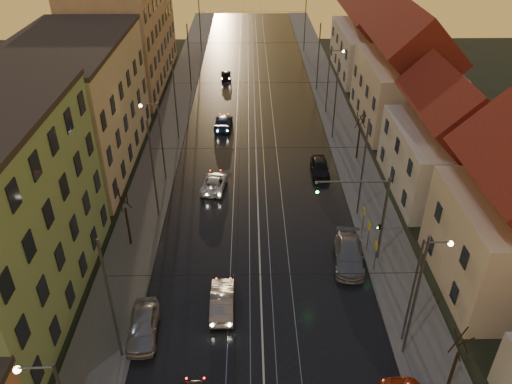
{
  "coord_description": "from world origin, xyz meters",
  "views": [
    {
      "loc": [
        -0.74,
        -11.51,
        24.73
      ],
      "look_at": [
        -0.21,
        22.35,
        3.38
      ],
      "focal_mm": 35.0,
      "sensor_mm": 36.0,
      "label": 1
    }
  ],
  "objects_px": {
    "street_lamp_3": "(331,75)",
    "parked_left_3": "(143,326)",
    "street_lamp_1": "(420,282)",
    "street_lamp_2": "(158,134)",
    "parked_right_1": "(349,255)",
    "driving_car_2": "(214,183)",
    "driving_car_3": "(223,122)",
    "driving_car_4": "(226,75)",
    "traffic_light_mast": "(371,209)",
    "parked_right_2": "(320,167)",
    "driving_car_1": "(222,300)"
  },
  "relations": [
    {
      "from": "street_lamp_3",
      "to": "parked_left_3",
      "type": "xyz_separation_m",
      "value": [
        -16.66,
        -35.26,
        -4.11
      ]
    },
    {
      "from": "street_lamp_1",
      "to": "street_lamp_2",
      "type": "distance_m",
      "value": 27.05
    },
    {
      "from": "street_lamp_2",
      "to": "parked_right_1",
      "type": "distance_m",
      "value": 20.55
    },
    {
      "from": "driving_car_2",
      "to": "driving_car_3",
      "type": "bearing_deg",
      "value": -83.87
    },
    {
      "from": "parked_left_3",
      "to": "driving_car_4",
      "type": "bearing_deg",
      "value": 82.46
    },
    {
      "from": "traffic_light_mast",
      "to": "street_lamp_2",
      "type": "bearing_deg",
      "value": 144.93
    },
    {
      "from": "street_lamp_1",
      "to": "parked_right_2",
      "type": "bearing_deg",
      "value": 97.84
    },
    {
      "from": "traffic_light_mast",
      "to": "parked_right_1",
      "type": "bearing_deg",
      "value": -160.52
    },
    {
      "from": "street_lamp_3",
      "to": "traffic_light_mast",
      "type": "bearing_deg",
      "value": -92.27
    },
    {
      "from": "parked_right_1",
      "to": "driving_car_4",
      "type": "bearing_deg",
      "value": 111.3
    },
    {
      "from": "street_lamp_1",
      "to": "parked_right_2",
      "type": "distance_m",
      "value": 21.67
    },
    {
      "from": "street_lamp_3",
      "to": "driving_car_3",
      "type": "xyz_separation_m",
      "value": [
        -12.83,
        -4.1,
        -4.2
      ]
    },
    {
      "from": "street_lamp_3",
      "to": "parked_left_3",
      "type": "relative_size",
      "value": 1.77
    },
    {
      "from": "driving_car_2",
      "to": "parked_right_2",
      "type": "xyz_separation_m",
      "value": [
        10.23,
        2.69,
        0.11
      ]
    },
    {
      "from": "driving_car_1",
      "to": "traffic_light_mast",
      "type": "bearing_deg",
      "value": -155.34
    },
    {
      "from": "driving_car_3",
      "to": "street_lamp_2",
      "type": "bearing_deg",
      "value": 68.71
    },
    {
      "from": "traffic_light_mast",
      "to": "driving_car_2",
      "type": "relative_size",
      "value": 1.65
    },
    {
      "from": "driving_car_3",
      "to": "driving_car_4",
      "type": "xyz_separation_m",
      "value": [
        -0.27,
        16.77,
        -0.07
      ]
    },
    {
      "from": "street_lamp_3",
      "to": "traffic_light_mast",
      "type": "relative_size",
      "value": 1.11
    },
    {
      "from": "driving_car_2",
      "to": "parked_left_3",
      "type": "xyz_separation_m",
      "value": [
        -3.53,
        -17.64,
        0.16
      ]
    },
    {
      "from": "street_lamp_3",
      "to": "driving_car_2",
      "type": "height_order",
      "value": "street_lamp_3"
    },
    {
      "from": "driving_car_1",
      "to": "driving_car_2",
      "type": "xyz_separation_m",
      "value": [
        -1.39,
        15.45,
        -0.12
      ]
    },
    {
      "from": "street_lamp_2",
      "to": "driving_car_3",
      "type": "bearing_deg",
      "value": 65.66
    },
    {
      "from": "traffic_light_mast",
      "to": "driving_car_2",
      "type": "bearing_deg",
      "value": 139.18
    },
    {
      "from": "traffic_light_mast",
      "to": "driving_car_1",
      "type": "height_order",
      "value": "traffic_light_mast"
    },
    {
      "from": "driving_car_4",
      "to": "parked_left_3",
      "type": "xyz_separation_m",
      "value": [
        -3.56,
        -47.93,
        0.15
      ]
    },
    {
      "from": "street_lamp_2",
      "to": "street_lamp_3",
      "type": "xyz_separation_m",
      "value": [
        18.21,
        16.0,
        0.0
      ]
    },
    {
      "from": "traffic_light_mast",
      "to": "parked_left_3",
      "type": "height_order",
      "value": "traffic_light_mast"
    },
    {
      "from": "street_lamp_1",
      "to": "street_lamp_3",
      "type": "distance_m",
      "value": 36.0
    },
    {
      "from": "parked_right_1",
      "to": "parked_right_2",
      "type": "height_order",
      "value": "parked_right_1"
    },
    {
      "from": "street_lamp_2",
      "to": "traffic_light_mast",
      "type": "bearing_deg",
      "value": -35.07
    },
    {
      "from": "parked_left_3",
      "to": "driving_car_3",
      "type": "bearing_deg",
      "value": 79.69
    },
    {
      "from": "driving_car_1",
      "to": "driving_car_2",
      "type": "distance_m",
      "value": 15.51
    },
    {
      "from": "street_lamp_1",
      "to": "traffic_light_mast",
      "type": "distance_m",
      "value": 8.08
    },
    {
      "from": "street_lamp_3",
      "to": "driving_car_4",
      "type": "xyz_separation_m",
      "value": [
        -13.1,
        12.67,
        -4.27
      ]
    },
    {
      "from": "parked_right_2",
      "to": "street_lamp_1",
      "type": "bearing_deg",
      "value": -81.17
    },
    {
      "from": "traffic_light_mast",
      "to": "parked_left_3",
      "type": "xyz_separation_m",
      "value": [
        -15.55,
        -7.26,
        -3.83
      ]
    },
    {
      "from": "driving_car_4",
      "to": "driving_car_3",
      "type": "bearing_deg",
      "value": 87.81
    },
    {
      "from": "street_lamp_1",
      "to": "parked_right_2",
      "type": "height_order",
      "value": "street_lamp_1"
    },
    {
      "from": "driving_car_2",
      "to": "parked_right_2",
      "type": "relative_size",
      "value": 1.04
    },
    {
      "from": "parked_right_1",
      "to": "driving_car_3",
      "type": "bearing_deg",
      "value": 119.89
    },
    {
      "from": "parked_left_3",
      "to": "parked_right_1",
      "type": "height_order",
      "value": "parked_left_3"
    },
    {
      "from": "street_lamp_2",
      "to": "parked_left_3",
      "type": "relative_size",
      "value": 1.77
    },
    {
      "from": "driving_car_1",
      "to": "driving_car_3",
      "type": "bearing_deg",
      "value": -88.69
    },
    {
      "from": "parked_left_3",
      "to": "driving_car_2",
      "type": "bearing_deg",
      "value": 75.39
    },
    {
      "from": "traffic_light_mast",
      "to": "driving_car_4",
      "type": "xyz_separation_m",
      "value": [
        -11.99,
        40.67,
        -3.98
      ]
    },
    {
      "from": "parked_left_3",
      "to": "parked_right_1",
      "type": "relative_size",
      "value": 0.87
    },
    {
      "from": "driving_car_4",
      "to": "parked_left_3",
      "type": "height_order",
      "value": "parked_left_3"
    },
    {
      "from": "street_lamp_2",
      "to": "driving_car_4",
      "type": "bearing_deg",
      "value": 79.9
    },
    {
      "from": "street_lamp_1",
      "to": "driving_car_2",
      "type": "relative_size",
      "value": 1.83
    }
  ]
}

